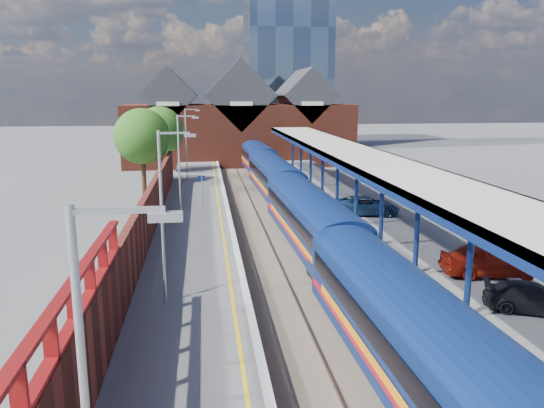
{
  "coord_description": "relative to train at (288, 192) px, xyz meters",
  "views": [
    {
      "loc": [
        -4.78,
        -14.88,
        9.38
      ],
      "look_at": [
        -0.62,
        17.43,
        2.6
      ],
      "focal_mm": 35.0,
      "sensor_mm": 36.0,
      "label": 1
    }
  ],
  "objects": [
    {
      "name": "ground",
      "position": [
        -1.49,
        5.86,
        -2.12
      ],
      "size": [
        240.0,
        240.0,
        0.0
      ],
      "primitive_type": "plane",
      "color": "#5B5B5E",
      "rests_on": "ground"
    },
    {
      "name": "ballast_bed",
      "position": [
        -1.49,
        -4.14,
        -2.09
      ],
      "size": [
        6.0,
        76.0,
        0.06
      ],
      "primitive_type": "cube",
      "color": "#473D33",
      "rests_on": "ground"
    },
    {
      "name": "rails",
      "position": [
        -1.49,
        -4.14,
        -2.0
      ],
      "size": [
        4.51,
        76.0,
        0.14
      ],
      "color": "slate",
      "rests_on": "ground"
    },
    {
      "name": "left_platform",
      "position": [
        -6.99,
        -4.14,
        -1.62
      ],
      "size": [
        5.0,
        76.0,
        1.0
      ],
      "primitive_type": "cube",
      "color": "#565659",
      "rests_on": "ground"
    },
    {
      "name": "right_platform",
      "position": [
        4.51,
        -4.14,
        -1.62
      ],
      "size": [
        6.0,
        76.0,
        1.0
      ],
      "primitive_type": "cube",
      "color": "#565659",
      "rests_on": "ground"
    },
    {
      "name": "coping_left",
      "position": [
        -4.64,
        -4.14,
        -1.1
      ],
      "size": [
        0.3,
        76.0,
        0.05
      ],
      "primitive_type": "cube",
      "color": "silver",
      "rests_on": "left_platform"
    },
    {
      "name": "coping_right",
      "position": [
        1.66,
        -4.14,
        -1.1
      ],
      "size": [
        0.3,
        76.0,
        0.05
      ],
      "primitive_type": "cube",
      "color": "silver",
      "rests_on": "right_platform"
    },
    {
      "name": "yellow_line",
      "position": [
        -5.24,
        -4.14,
        -1.12
      ],
      "size": [
        0.14,
        76.0,
        0.01
      ],
      "primitive_type": "cube",
      "color": "yellow",
      "rests_on": "left_platform"
    },
    {
      "name": "train",
      "position": [
        0.0,
        0.0,
        0.0
      ],
      "size": [
        3.21,
        65.96,
        3.45
      ],
      "color": "navy",
      "rests_on": "ground"
    },
    {
      "name": "canopy",
      "position": [
        3.99,
        -2.19,
        3.13
      ],
      "size": [
        4.5,
        52.0,
        4.48
      ],
      "color": "navy",
      "rests_on": "right_platform"
    },
    {
      "name": "lamp_post_b",
      "position": [
        -7.86,
        -18.14,
        2.87
      ],
      "size": [
        1.48,
        0.18,
        7.0
      ],
      "color": "#A5A8AA",
      "rests_on": "left_platform"
    },
    {
      "name": "lamp_post_c",
      "position": [
        -7.86,
        -2.14,
        2.87
      ],
      "size": [
        1.48,
        0.18,
        7.0
      ],
      "color": "#A5A8AA",
      "rests_on": "left_platform"
    },
    {
      "name": "lamp_post_d",
      "position": [
        -7.86,
        13.86,
        2.87
      ],
      "size": [
        1.48,
        0.18,
        7.0
      ],
      "color": "#A5A8AA",
      "rests_on": "left_platform"
    },
    {
      "name": "platform_sign",
      "position": [
        -6.49,
        -0.14,
        0.57
      ],
      "size": [
        0.55,
        0.08,
        2.5
      ],
      "color": "#A5A8AA",
      "rests_on": "left_platform"
    },
    {
      "name": "brick_wall",
      "position": [
        -9.59,
        -10.6,
        0.33
      ],
      "size": [
        0.35,
        50.0,
        3.86
      ],
      "color": "maroon",
      "rests_on": "left_platform"
    },
    {
      "name": "station_building",
      "position": [
        -1.49,
        33.86,
        3.33
      ],
      "size": [
        30.0,
        12.12,
        13.78
      ],
      "color": "maroon",
      "rests_on": "ground"
    },
    {
      "name": "glass_tower",
      "position": [
        8.51,
        55.86,
        18.08
      ],
      "size": [
        14.2,
        14.2,
        40.3
      ],
      "color": "#475A79",
      "rests_on": "ground"
    },
    {
      "name": "tree_near",
      "position": [
        -11.84,
        11.77,
        3.23
      ],
      "size": [
        5.2,
        5.2,
        8.1
      ],
      "color": "#382314",
      "rests_on": "ground"
    },
    {
      "name": "tree_far",
      "position": [
        -10.84,
        19.77,
        3.23
      ],
      "size": [
        5.2,
        5.2,
        8.1
      ],
      "color": "#382314",
      "rests_on": "ground"
    },
    {
      "name": "parked_car_red",
      "position": [
        6.88,
        -16.78,
        -0.36
      ],
      "size": [
        4.65,
        2.38,
        1.52
      ],
      "primitive_type": "imported",
      "rotation": [
        0.0,
        0.0,
        1.43
      ],
      "color": "#A11C0D",
      "rests_on": "right_platform"
    },
    {
      "name": "parked_car_silver",
      "position": [
        7.01,
        -16.19,
        -0.49
      ],
      "size": [
        4.02,
        2.1,
        1.26
      ],
      "primitive_type": "imported",
      "rotation": [
        0.0,
        0.0,
        1.78
      ],
      "color": "#A1A2A6",
      "rests_on": "right_platform"
    },
    {
      "name": "parked_car_dark",
      "position": [
        6.44,
        -20.97,
        -0.57
      ],
      "size": [
        4.13,
        2.99,
        1.11
      ],
      "primitive_type": "imported",
      "rotation": [
        0.0,
        0.0,
        1.15
      ],
      "color": "black",
      "rests_on": "right_platform"
    },
    {
      "name": "parked_car_blue",
      "position": [
        4.97,
        -3.56,
        -0.47
      ],
      "size": [
        5.04,
        3.0,
        1.31
      ],
      "primitive_type": "imported",
      "rotation": [
        0.0,
        0.0,
        1.39
      ],
      "color": "navy",
      "rests_on": "right_platform"
    }
  ]
}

